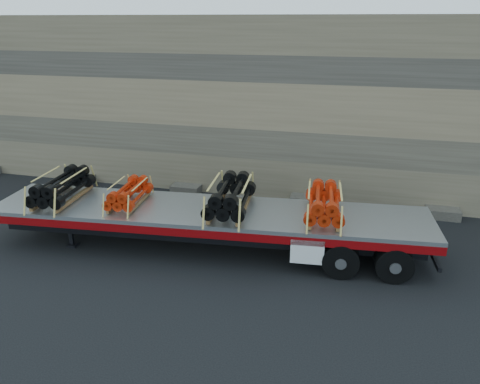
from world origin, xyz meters
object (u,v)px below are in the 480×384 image
object	(u,v)px
bundle_midrear	(230,197)
bundle_rear	(324,204)
bundle_front	(62,188)
trailer	(208,229)
bundle_midfront	(129,194)

from	to	relation	value
bundle_midrear	bundle_rear	world-z (taller)	bundle_midrear
bundle_front	bundle_rear	world-z (taller)	bundle_front
trailer	bundle_midrear	world-z (taller)	bundle_midrear
trailer	bundle_rear	world-z (taller)	bundle_rear
trailer	bundle_rear	xyz separation A→B (m)	(3.50, 0.34, 1.07)
trailer	bundle_midrear	bearing A→B (deg)	0.00
bundle_front	bundle_midfront	size ratio (longest dim) A/B	1.25
bundle_midfront	bundle_rear	distance (m)	6.05
trailer	bundle_rear	size ratio (longest dim) A/B	6.07
trailer	bundle_midrear	distance (m)	1.32
bundle_midrear	bundle_front	bearing A→B (deg)	-180.00
trailer	bundle_rear	bearing A→B (deg)	0.00
bundle_midrear	trailer	bearing A→B (deg)	-180.00
trailer	bundle_midfront	distance (m)	2.72
bundle_midfront	trailer	bearing A→B (deg)	0.00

